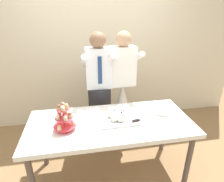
{
  "coord_description": "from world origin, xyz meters",
  "views": [
    {
      "loc": [
        -0.3,
        -1.75,
        1.92
      ],
      "look_at": [
        0.05,
        0.15,
        1.07
      ],
      "focal_mm": 30.31,
      "sensor_mm": 36.0,
      "label": 1
    }
  ],
  "objects_px": {
    "plate_stack": "(163,111)",
    "person_groom": "(100,98)",
    "cupcake_stand": "(64,119)",
    "main_cake_tray": "(118,117)",
    "person_bride": "(122,105)",
    "dessert_table": "(110,127)"
  },
  "relations": [
    {
      "from": "plate_stack",
      "to": "person_groom",
      "type": "bearing_deg",
      "value": 138.84
    },
    {
      "from": "cupcake_stand",
      "to": "main_cake_tray",
      "type": "height_order",
      "value": "cupcake_stand"
    },
    {
      "from": "main_cake_tray",
      "to": "person_bride",
      "type": "relative_size",
      "value": 0.26
    },
    {
      "from": "main_cake_tray",
      "to": "person_groom",
      "type": "distance_m",
      "value": 0.68
    },
    {
      "from": "cupcake_stand",
      "to": "plate_stack",
      "type": "distance_m",
      "value": 1.14
    },
    {
      "from": "cupcake_stand",
      "to": "person_bride",
      "type": "distance_m",
      "value": 1.13
    },
    {
      "from": "dessert_table",
      "to": "main_cake_tray",
      "type": "distance_m",
      "value": 0.14
    },
    {
      "from": "cupcake_stand",
      "to": "person_groom",
      "type": "relative_size",
      "value": 0.18
    },
    {
      "from": "person_groom",
      "to": "main_cake_tray",
      "type": "bearing_deg",
      "value": -79.15
    },
    {
      "from": "dessert_table",
      "to": "person_groom",
      "type": "height_order",
      "value": "person_groom"
    },
    {
      "from": "dessert_table",
      "to": "plate_stack",
      "type": "distance_m",
      "value": 0.66
    },
    {
      "from": "dessert_table",
      "to": "person_groom",
      "type": "distance_m",
      "value": 0.67
    },
    {
      "from": "main_cake_tray",
      "to": "person_groom",
      "type": "bearing_deg",
      "value": 100.85
    },
    {
      "from": "main_cake_tray",
      "to": "person_bride",
      "type": "xyz_separation_m",
      "value": [
        0.21,
        0.69,
        -0.23
      ]
    },
    {
      "from": "dessert_table",
      "to": "plate_stack",
      "type": "bearing_deg",
      "value": 6.13
    },
    {
      "from": "dessert_table",
      "to": "plate_stack",
      "type": "relative_size",
      "value": 9.93
    },
    {
      "from": "dessert_table",
      "to": "person_groom",
      "type": "xyz_separation_m",
      "value": [
        -0.04,
        0.67,
        0.05
      ]
    },
    {
      "from": "main_cake_tray",
      "to": "person_bride",
      "type": "bearing_deg",
      "value": 73.0
    },
    {
      "from": "dessert_table",
      "to": "person_bride",
      "type": "bearing_deg",
      "value": 66.93
    },
    {
      "from": "main_cake_tray",
      "to": "plate_stack",
      "type": "relative_size",
      "value": 2.4
    },
    {
      "from": "dessert_table",
      "to": "cupcake_stand",
      "type": "distance_m",
      "value": 0.53
    },
    {
      "from": "cupcake_stand",
      "to": "dessert_table",
      "type": "bearing_deg",
      "value": 6.93
    }
  ]
}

